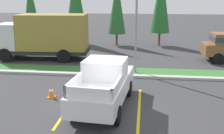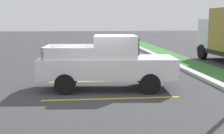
{
  "view_description": "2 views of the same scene",
  "coord_description": "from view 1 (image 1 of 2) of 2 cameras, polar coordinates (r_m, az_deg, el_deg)",
  "views": [
    {
      "loc": [
        1.3,
        -10.61,
        4.83
      ],
      "look_at": [
        -0.16,
        1.67,
        1.5
      ],
      "focal_mm": 43.41,
      "sensor_mm": 36.0,
      "label": 1
    },
    {
      "loc": [
        11.62,
        -0.72,
        2.73
      ],
      "look_at": [
        -0.55,
        0.63,
        0.84
      ],
      "focal_mm": 50.17,
      "sensor_mm": 36.0,
      "label": 2
    }
  ],
  "objects": [
    {
      "name": "cypress_tree_leftmost",
      "position": [
        28.49,
        -16.76,
        12.14
      ],
      "size": [
        1.63,
        1.63,
        6.26
      ],
      "color": "brown",
      "rests_on": "ground"
    },
    {
      "name": "grass_median",
      "position": [
        17.44,
        2.26,
        -0.92
      ],
      "size": [
        56.0,
        1.8,
        0.06
      ],
      "primitive_type": "cube",
      "color": "#387533",
      "rests_on": "ground"
    },
    {
      "name": "traffic_cone",
      "position": [
        13.39,
        -12.69,
        -5.12
      ],
      "size": [
        0.36,
        0.36,
        0.6
      ],
      "color": "orange",
      "rests_on": "ground"
    },
    {
      "name": "cypress_tree_right_inner",
      "position": [
        26.38,
        10.27,
        13.54
      ],
      "size": [
        1.87,
        1.87,
        7.18
      ],
      "color": "brown",
      "rests_on": "ground"
    },
    {
      "name": "cypress_tree_center",
      "position": [
        26.13,
        1.04,
        12.86
      ],
      "size": [
        1.69,
        1.69,
        6.5
      ],
      "color": "brown",
      "rests_on": "ground"
    },
    {
      "name": "parking_line_near",
      "position": [
        12.47,
        -8.79,
        -7.88
      ],
      "size": [
        0.12,
        4.8,
        0.01
      ],
      "primitive_type": "cube",
      "color": "yellow",
      "rests_on": "ground"
    },
    {
      "name": "parking_line_far",
      "position": [
        12.05,
        5.73,
        -8.62
      ],
      "size": [
        0.12,
        4.8,
        0.01
      ],
      "primitive_type": "cube",
      "color": "yellow",
      "rests_on": "ground"
    },
    {
      "name": "ground_plane",
      "position": [
        11.73,
        -0.18,
        -9.24
      ],
      "size": [
        120.0,
        120.0,
        0.0
      ],
      "primitive_type": "plane",
      "color": "#38383A"
    },
    {
      "name": "curb_strip",
      "position": [
        16.37,
        1.95,
        -1.82
      ],
      "size": [
        56.0,
        0.4,
        0.15
      ],
      "primitive_type": "cube",
      "color": "#B2B2AD",
      "rests_on": "ground"
    },
    {
      "name": "cargo_truck_distant",
      "position": [
        21.22,
        -13.96,
        6.55
      ],
      "size": [
        6.92,
        2.81,
        3.4
      ],
      "color": "black",
      "rests_on": "ground"
    },
    {
      "name": "pickup_truck_main",
      "position": [
        11.84,
        -1.64,
        -3.6
      ],
      "size": [
        2.35,
        5.37,
        2.1
      ],
      "color": "black",
      "rests_on": "ground"
    },
    {
      "name": "street_light",
      "position": [
        16.39,
        5.14,
        11.19
      ],
      "size": [
        0.24,
        1.49,
        6.39
      ],
      "color": "gray",
      "rests_on": "ground"
    }
  ]
}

